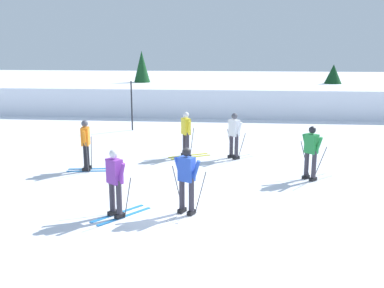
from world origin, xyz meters
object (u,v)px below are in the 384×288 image
(skier_yellow, at_px, (186,133))
(conifer_far_left, at_px, (142,74))
(skier_white, at_px, (234,135))
(trail_marker_pole, at_px, (132,106))
(skier_purple, at_px, (115,181))
(skier_green, at_px, (311,152))
(skier_orange, at_px, (86,144))
(skier_blue, at_px, (187,179))
(conifer_far_right, at_px, (333,82))

(skier_yellow, relative_size, conifer_far_left, 0.46)
(skier_white, xyz_separation_m, trail_marker_pole, (-4.99, 5.15, 0.29))
(skier_purple, height_order, skier_green, same)
(conifer_far_left, bearing_deg, skier_white, -65.60)
(skier_orange, xyz_separation_m, conifer_far_left, (-1.27, 15.63, 1.30))
(skier_blue, bearing_deg, skier_purple, -168.67)
(conifer_far_right, bearing_deg, skier_green, -104.26)
(skier_orange, relative_size, skier_white, 1.00)
(skier_orange, bearing_deg, conifer_far_left, 94.65)
(skier_white, height_order, conifer_far_left, conifer_far_left)
(skier_purple, bearing_deg, skier_yellow, 79.65)
(skier_white, bearing_deg, skier_blue, -102.05)
(skier_green, xyz_separation_m, trail_marker_pole, (-7.34, 7.57, 0.29))
(skier_purple, bearing_deg, skier_orange, 117.47)
(trail_marker_pole, distance_m, conifer_far_right, 14.31)
(conifer_far_left, relative_size, conifer_far_right, 1.29)
(skier_orange, distance_m, skier_blue, 5.17)
(skier_green, xyz_separation_m, conifer_far_left, (-8.54, 16.07, 1.30))
(skier_orange, xyz_separation_m, skier_blue, (3.74, -3.57, 0.00))
(skier_purple, xyz_separation_m, skier_yellow, (1.10, 6.02, 0.00))
(skier_yellow, bearing_deg, skier_purple, -100.35)
(skier_green, bearing_deg, skier_orange, 176.55)
(conifer_far_left, xyz_separation_m, conifer_far_right, (12.65, 0.07, -0.50))
(skier_purple, relative_size, skier_white, 1.00)
(skier_white, xyz_separation_m, skier_blue, (-1.18, -5.54, 0.00))
(skier_purple, bearing_deg, conifer_far_left, 99.60)
(skier_green, bearing_deg, skier_yellow, 148.43)
(skier_green, xyz_separation_m, skier_white, (-2.35, 2.41, -0.00))
(skier_white, xyz_separation_m, conifer_far_left, (-6.19, 13.65, 1.30))
(trail_marker_pole, bearing_deg, skier_purple, -79.21)
(skier_blue, xyz_separation_m, conifer_far_right, (7.64, 19.27, 0.80))
(skier_white, relative_size, skier_blue, 1.00)
(skier_green, relative_size, conifer_far_left, 0.46)
(skier_purple, relative_size, skier_yellow, 1.00)
(skier_purple, relative_size, conifer_far_left, 0.46)
(skier_yellow, height_order, skier_white, same)
(skier_blue, relative_size, conifer_far_left, 0.46)
(skier_orange, height_order, conifer_far_left, conifer_far_left)
(skier_green, bearing_deg, skier_purple, -146.47)
(skier_purple, relative_size, skier_orange, 1.00)
(skier_orange, relative_size, skier_blue, 1.00)
(skier_purple, distance_m, skier_green, 6.29)
(skier_white, height_order, trail_marker_pole, trail_marker_pole)
(skier_green, relative_size, skier_yellow, 1.00)
(skier_purple, bearing_deg, trail_marker_pole, 100.79)
(skier_purple, height_order, trail_marker_pole, trail_marker_pole)
(skier_green, xyz_separation_m, skier_yellow, (-4.14, 2.54, 0.00))
(conifer_far_left, bearing_deg, skier_green, -61.99)
(skier_blue, bearing_deg, skier_orange, 136.31)
(skier_purple, bearing_deg, conifer_far_right, 64.53)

